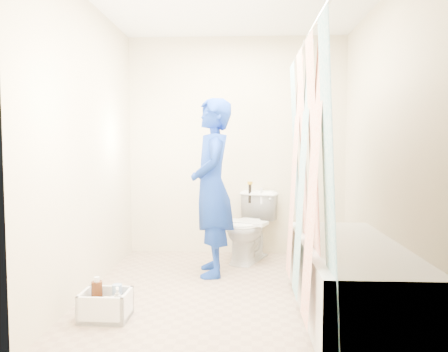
{
  "coord_description": "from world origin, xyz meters",
  "views": [
    {
      "loc": [
        0.08,
        -3.56,
        1.21
      ],
      "look_at": [
        -0.1,
        0.47,
        0.92
      ],
      "focal_mm": 35.0,
      "sensor_mm": 36.0,
      "label": 1
    }
  ],
  "objects_px": {
    "toilet": "(250,227)",
    "plumber": "(212,187)",
    "cleaning_caddy": "(107,306)",
    "bathtub": "(350,275)"
  },
  "relations": [
    {
      "from": "toilet",
      "to": "plumber",
      "type": "bearing_deg",
      "value": -101.87
    },
    {
      "from": "plumber",
      "to": "cleaning_caddy",
      "type": "height_order",
      "value": "plumber"
    },
    {
      "from": "bathtub",
      "to": "toilet",
      "type": "xyz_separation_m",
      "value": [
        -0.71,
        1.39,
        0.09
      ]
    },
    {
      "from": "bathtub",
      "to": "plumber",
      "type": "height_order",
      "value": "plumber"
    },
    {
      "from": "bathtub",
      "to": "toilet",
      "type": "bearing_deg",
      "value": 117.06
    },
    {
      "from": "cleaning_caddy",
      "to": "plumber",
      "type": "bearing_deg",
      "value": 60.82
    },
    {
      "from": "plumber",
      "to": "bathtub",
      "type": "bearing_deg",
      "value": 42.51
    },
    {
      "from": "bathtub",
      "to": "cleaning_caddy",
      "type": "xyz_separation_m",
      "value": [
        -1.72,
        -0.22,
        -0.18
      ]
    },
    {
      "from": "bathtub",
      "to": "cleaning_caddy",
      "type": "relative_size",
      "value": 5.24
    },
    {
      "from": "bathtub",
      "to": "cleaning_caddy",
      "type": "height_order",
      "value": "bathtub"
    }
  ]
}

